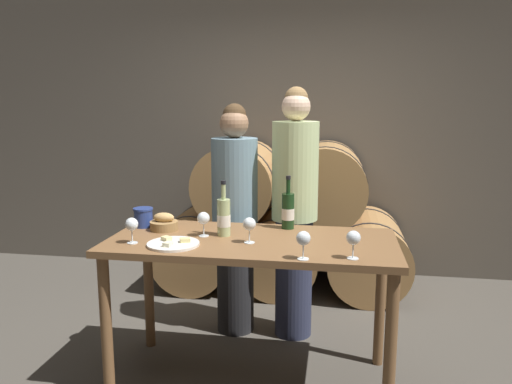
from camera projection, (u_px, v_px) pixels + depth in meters
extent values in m
plane|color=#4C473F|center=(252.00, 379.00, 3.04)|extent=(10.00, 10.00, 0.00)
cube|color=#60594F|center=(289.00, 109.00, 4.83)|extent=(10.00, 0.12, 3.20)
cylinder|color=#A87A47|center=(200.00, 246.00, 4.64)|extent=(0.69, 0.87, 0.69)
cylinder|color=#2D2D33|center=(191.00, 255.00, 4.37)|extent=(0.70, 0.02, 0.70)
cylinder|color=#2D2D33|center=(208.00, 238.00, 4.91)|extent=(0.70, 0.02, 0.70)
cylinder|color=#A87A47|center=(282.00, 250.00, 4.52)|extent=(0.69, 0.87, 0.69)
cylinder|color=#2D2D33|center=(278.00, 259.00, 4.24)|extent=(0.70, 0.02, 0.70)
cylinder|color=#2D2D33|center=(285.00, 241.00, 4.79)|extent=(0.70, 0.02, 0.70)
cylinder|color=#A87A47|center=(368.00, 254.00, 4.39)|extent=(0.69, 0.87, 0.69)
cylinder|color=#2D2D33|center=(369.00, 264.00, 4.12)|extent=(0.70, 0.02, 0.70)
cylinder|color=#2D2D33|center=(366.00, 245.00, 4.67)|extent=(0.70, 0.02, 0.70)
cylinder|color=#A87A47|center=(240.00, 181.00, 4.47)|extent=(0.69, 0.87, 0.69)
cylinder|color=#2D2D33|center=(233.00, 187.00, 4.19)|extent=(0.70, 0.02, 0.70)
cylinder|color=#2D2D33|center=(246.00, 177.00, 4.74)|extent=(0.70, 0.02, 0.70)
cylinder|color=#A87A47|center=(326.00, 184.00, 4.34)|extent=(0.69, 0.87, 0.69)
cylinder|color=#2D2D33|center=(325.00, 189.00, 4.07)|extent=(0.70, 0.02, 0.70)
cylinder|color=#2D2D33|center=(326.00, 179.00, 4.62)|extent=(0.70, 0.02, 0.70)
cylinder|color=brown|center=(106.00, 328.00, 2.78)|extent=(0.06, 0.06, 0.84)
cylinder|color=brown|center=(390.00, 350.00, 2.53)|extent=(0.06, 0.06, 0.84)
cylinder|color=brown|center=(149.00, 287.00, 3.39)|extent=(0.06, 0.06, 0.84)
cylinder|color=brown|center=(380.00, 302.00, 3.15)|extent=(0.06, 0.06, 0.84)
cube|color=brown|center=(252.00, 242.00, 2.88)|extent=(1.66, 0.76, 0.04)
cylinder|color=#232326|center=(235.00, 278.00, 3.64)|extent=(0.27, 0.27, 0.79)
cylinder|color=gray|center=(235.00, 183.00, 3.52)|extent=(0.33, 0.33, 0.63)
sphere|color=#997051|center=(234.00, 123.00, 3.44)|extent=(0.20, 0.20, 0.20)
sphere|color=#47331E|center=(234.00, 115.00, 3.45)|extent=(0.16, 0.16, 0.16)
cylinder|color=#2D334C|center=(294.00, 277.00, 3.57)|extent=(0.26, 0.26, 0.86)
cylinder|color=beige|center=(295.00, 171.00, 3.43)|extent=(0.32, 0.32, 0.68)
sphere|color=beige|center=(296.00, 107.00, 3.35)|extent=(0.20, 0.20, 0.20)
sphere|color=olive|center=(296.00, 99.00, 3.36)|extent=(0.16, 0.16, 0.16)
cylinder|color=#193819|center=(288.00, 211.00, 3.11)|extent=(0.08, 0.08, 0.22)
cylinder|color=#193819|center=(288.00, 186.00, 3.08)|extent=(0.03, 0.03, 0.09)
cylinder|color=black|center=(288.00, 178.00, 3.07)|extent=(0.03, 0.03, 0.02)
cylinder|color=white|center=(288.00, 214.00, 3.11)|extent=(0.08, 0.08, 0.07)
cylinder|color=#ADBC7F|center=(224.00, 218.00, 2.94)|extent=(0.08, 0.08, 0.22)
cylinder|color=#ADBC7F|center=(223.00, 192.00, 2.91)|extent=(0.03, 0.03, 0.09)
cylinder|color=black|center=(223.00, 182.00, 2.90)|extent=(0.03, 0.03, 0.02)
cylinder|color=white|center=(224.00, 220.00, 2.94)|extent=(0.08, 0.08, 0.07)
cylinder|color=navy|center=(143.00, 217.00, 3.16)|extent=(0.12, 0.12, 0.12)
cylinder|color=navy|center=(143.00, 209.00, 3.15)|extent=(0.12, 0.12, 0.01)
cylinder|color=olive|center=(164.00, 226.00, 3.08)|extent=(0.17, 0.17, 0.05)
ellipsoid|color=tan|center=(164.00, 217.00, 3.07)|extent=(0.13, 0.08, 0.06)
cylinder|color=white|center=(173.00, 244.00, 2.76)|extent=(0.29, 0.29, 0.01)
cube|color=#E0CC7F|center=(185.00, 240.00, 2.77)|extent=(0.07, 0.06, 0.02)
cube|color=beige|center=(167.00, 239.00, 2.80)|extent=(0.07, 0.07, 0.02)
cube|color=beige|center=(168.00, 244.00, 2.69)|extent=(0.05, 0.06, 0.02)
cylinder|color=white|center=(132.00, 243.00, 2.80)|extent=(0.06, 0.06, 0.00)
cylinder|color=white|center=(132.00, 236.00, 2.79)|extent=(0.01, 0.01, 0.07)
sphere|color=white|center=(132.00, 224.00, 2.78)|extent=(0.07, 0.07, 0.07)
cylinder|color=white|center=(204.00, 236.00, 2.94)|extent=(0.06, 0.06, 0.00)
cylinder|color=white|center=(204.00, 229.00, 2.93)|extent=(0.01, 0.01, 0.07)
sphere|color=white|center=(203.00, 218.00, 2.92)|extent=(0.07, 0.07, 0.07)
cylinder|color=white|center=(250.00, 243.00, 2.80)|extent=(0.06, 0.06, 0.00)
cylinder|color=white|center=(250.00, 236.00, 2.80)|extent=(0.01, 0.01, 0.07)
sphere|color=white|center=(250.00, 224.00, 2.78)|extent=(0.07, 0.07, 0.07)
cylinder|color=white|center=(303.00, 259.00, 2.51)|extent=(0.06, 0.06, 0.00)
cylinder|color=white|center=(303.00, 251.00, 2.50)|extent=(0.01, 0.01, 0.07)
sphere|color=white|center=(303.00, 238.00, 2.49)|extent=(0.07, 0.07, 0.07)
cylinder|color=white|center=(353.00, 258.00, 2.52)|extent=(0.06, 0.06, 0.00)
cylinder|color=white|center=(353.00, 251.00, 2.51)|extent=(0.01, 0.01, 0.07)
sphere|color=white|center=(353.00, 238.00, 2.50)|extent=(0.07, 0.07, 0.07)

